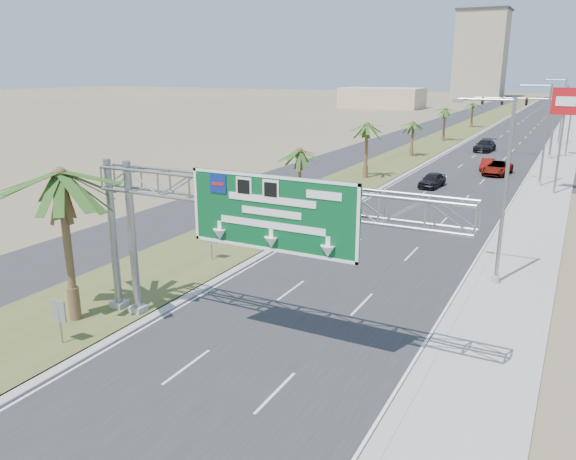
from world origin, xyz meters
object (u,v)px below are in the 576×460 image
(palm_near, at_px, (60,175))
(pole_sign_red_near, at_px, (565,109))
(car_mid_lane, at_px, (488,165))
(signal_mast, at_px, (537,121))
(car_far, at_px, (485,146))
(pole_sign_red_far, at_px, (572,105))
(car_right_lane, at_px, (497,168))
(car_left_lane, at_px, (432,180))
(sign_gantry, at_px, (243,205))

(palm_near, bearing_deg, pole_sign_red_near, 65.97)
(palm_near, bearing_deg, car_mid_lane, 78.47)
(signal_mast, distance_m, car_mid_lane, 13.60)
(signal_mast, relative_size, car_far, 1.83)
(pole_sign_red_near, height_order, pole_sign_red_far, pole_sign_red_near)
(car_right_lane, xyz_separation_m, pole_sign_red_far, (6.23, 18.35, 6.12))
(car_left_lane, relative_size, car_right_lane, 0.81)
(car_right_lane, bearing_deg, car_mid_lane, 124.82)
(pole_sign_red_near, bearing_deg, palm_near, -114.03)
(car_mid_lane, distance_m, car_far, 16.45)
(palm_near, bearing_deg, pole_sign_red_far, 74.88)
(car_left_lane, distance_m, pole_sign_red_far, 31.29)
(pole_sign_red_near, distance_m, pole_sign_red_far, 26.54)
(car_right_lane, xyz_separation_m, car_far, (-4.29, 18.82, 0.08))
(sign_gantry, xyz_separation_m, car_far, (-0.46, 65.89, -5.24))
(pole_sign_red_near, relative_size, pole_sign_red_far, 1.15)
(palm_near, height_order, car_mid_lane, palm_near)
(car_mid_lane, bearing_deg, pole_sign_red_near, -57.01)
(sign_gantry, relative_size, car_far, 2.98)
(car_mid_lane, distance_m, pole_sign_red_near, 15.10)
(signal_mast, relative_size, car_mid_lane, 2.54)
(car_left_lane, bearing_deg, car_right_lane, 71.38)
(car_far, bearing_deg, pole_sign_red_far, 1.56)
(palm_near, xyz_separation_m, car_far, (7.68, 67.81, -6.11))
(car_left_lane, distance_m, car_mid_lane, 13.34)
(car_far, bearing_deg, car_left_lane, -86.78)
(car_far, relative_size, pole_sign_red_near, 0.56)
(car_right_lane, relative_size, pole_sign_red_far, 0.61)
(palm_near, distance_m, car_left_lane, 39.85)
(sign_gantry, height_order, signal_mast, signal_mast)
(car_mid_lane, xyz_separation_m, pole_sign_red_near, (7.67, -10.80, 7.25))
(sign_gantry, relative_size, car_left_lane, 3.91)
(car_mid_lane, xyz_separation_m, car_far, (-2.85, 16.20, 0.15))
(signal_mast, xyz_separation_m, car_mid_lane, (-3.85, -12.36, -4.18))
(pole_sign_red_near, bearing_deg, signal_mast, 99.38)
(palm_near, xyz_separation_m, signal_mast, (14.37, 63.97, -2.08))
(car_left_lane, relative_size, car_far, 0.76)
(car_mid_lane, distance_m, pole_sign_red_far, 18.56)
(sign_gantry, distance_m, car_left_lane, 37.17)
(car_mid_lane, bearing_deg, pole_sign_red_far, 61.59)
(car_left_lane, relative_size, pole_sign_red_near, 0.43)
(car_left_lane, xyz_separation_m, car_far, (0.48, 29.12, 0.09))
(sign_gantry, bearing_deg, signal_mast, 84.26)
(sign_gantry, height_order, pole_sign_red_far, pole_sign_red_far)
(sign_gantry, xyz_separation_m, pole_sign_red_far, (10.06, 65.41, 0.80))
(palm_near, xyz_separation_m, pole_sign_red_far, (18.20, 67.34, -0.07))
(car_right_lane, distance_m, car_far, 19.31)
(signal_mast, xyz_separation_m, car_left_lane, (-7.17, -25.28, -4.12))
(palm_near, height_order, car_left_lane, palm_near)
(sign_gantry, bearing_deg, pole_sign_red_near, 75.49)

